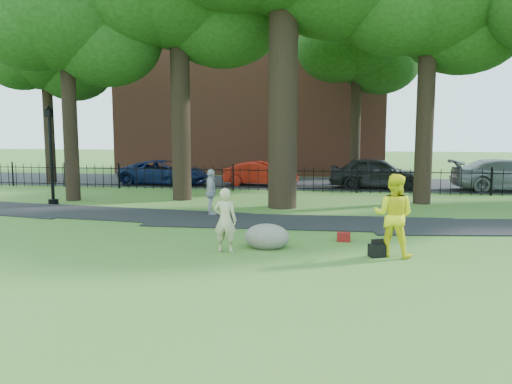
% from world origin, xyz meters
% --- Properties ---
extents(ground, '(120.00, 120.00, 0.00)m').
position_xyz_m(ground, '(0.00, 0.00, 0.00)').
color(ground, '#3A6E26').
rests_on(ground, ground).
extents(footpath, '(36.07, 3.85, 0.03)m').
position_xyz_m(footpath, '(1.00, 3.90, 0.00)').
color(footpath, black).
rests_on(footpath, ground).
extents(street, '(80.00, 7.00, 0.02)m').
position_xyz_m(street, '(0.00, 16.00, 0.00)').
color(street, black).
rests_on(street, ground).
extents(iron_fence, '(44.00, 0.04, 1.20)m').
position_xyz_m(iron_fence, '(0.00, 12.00, 0.60)').
color(iron_fence, black).
rests_on(iron_fence, ground).
extents(brick_building, '(18.00, 8.00, 12.00)m').
position_xyz_m(brick_building, '(-4.00, 24.00, 6.00)').
color(brick_building, brown).
rests_on(brick_building, ground).
extents(woman, '(0.60, 0.41, 1.58)m').
position_xyz_m(woman, '(-0.59, -0.30, 0.79)').
color(woman, tan).
rests_on(woman, ground).
extents(man, '(1.14, 1.00, 1.96)m').
position_xyz_m(man, '(3.42, -0.02, 0.98)').
color(man, yellow).
rests_on(man, ground).
extents(pedestrian, '(0.59, 1.01, 1.62)m').
position_xyz_m(pedestrian, '(-2.26, 4.81, 0.81)').
color(pedestrian, '#ADADB2').
rests_on(pedestrian, ground).
extents(boulder, '(1.26, 1.02, 0.67)m').
position_xyz_m(boulder, '(0.35, 0.32, 0.34)').
color(boulder, '#625C52').
rests_on(boulder, ground).
extents(lamppost, '(0.39, 0.39, 3.94)m').
position_xyz_m(lamppost, '(-9.19, 6.29, 1.93)').
color(lamppost, black).
rests_on(lamppost, ground).
extents(backpack, '(0.47, 0.39, 0.30)m').
position_xyz_m(backpack, '(3.07, -0.16, 0.15)').
color(backpack, black).
rests_on(backpack, ground).
extents(red_bag, '(0.36, 0.24, 0.24)m').
position_xyz_m(red_bag, '(2.29, 1.36, 0.12)').
color(red_bag, maroon).
rests_on(red_bag, ground).
extents(red_sedan, '(4.02, 1.73, 1.29)m').
position_xyz_m(red_sedan, '(-1.99, 14.36, 0.64)').
color(red_sedan, '#A2180C').
rests_on(red_sedan, ground).
extents(navy_van, '(4.95, 2.53, 1.34)m').
position_xyz_m(navy_van, '(-7.23, 13.86, 0.67)').
color(navy_van, '#0C1940').
rests_on(navy_van, ground).
extents(grey_car, '(4.85, 2.15, 1.62)m').
position_xyz_m(grey_car, '(4.07, 13.81, 0.81)').
color(grey_car, black).
rests_on(grey_car, ground).
extents(silver_car, '(5.48, 2.40, 1.57)m').
position_xyz_m(silver_car, '(10.32, 13.82, 0.78)').
color(silver_car, gray).
rests_on(silver_car, ground).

